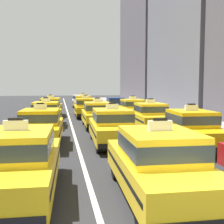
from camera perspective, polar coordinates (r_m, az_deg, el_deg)
The scene contains 17 objects.
lane_stripe_left_center at distance 23.52m, azimuth -8.61°, elevation -1.39°, with size 0.14×80.00×0.01m, color silver.
lane_stripe_center_right at distance 23.83m, azimuth -0.90°, elevation -1.24°, with size 0.14×80.00×0.01m, color silver.
sidewalk_curb at distance 20.85m, azimuth 16.86°, elevation -2.20°, with size 4.00×90.00×0.15m, color gray.
taxi_left_nearest at distance 7.22m, azimuth -18.56°, elevation -9.58°, with size 1.99×4.63×1.96m.
taxi_left_second at distance 13.18m, azimuth -14.19°, elevation -2.83°, with size 2.02×4.64×1.96m.
taxi_left_third at distance 19.34m, azimuth -13.18°, elevation -0.28°, with size 2.07×4.66×1.96m.
taxi_left_fourth at distance 25.69m, azimuth -12.31°, elevation 1.07°, with size 2.04×4.64×1.96m.
taxi_center_nearest at distance 6.88m, azimuth 9.31°, elevation -10.10°, with size 1.96×4.62×1.96m.
taxi_center_second at distance 12.87m, azimuth -0.03°, elevation -2.86°, with size 1.96×4.62×1.96m.
taxi_center_third at distance 18.45m, azimuth -3.00°, elevation -0.41°, with size 1.88×4.58×1.96m.
taxi_center_fourth at distance 24.54m, azimuth -5.39°, elevation 0.97°, with size 1.84×4.57×1.96m.
taxi_center_fifth at distance 30.85m, azimuth -5.89°, elevation 1.83°, with size 1.99×4.63×1.96m.
sedan_center_sixth at distance 36.81m, azimuth -6.68°, elevation 2.32°, with size 1.97×4.38×1.58m.
taxi_right_second at distance 12.62m, azimuth 15.51°, elevation -3.21°, with size 2.07×4.66×1.96m.
taxi_right_third at distance 17.48m, azimuth 7.67°, elevation -0.77°, with size 2.01×4.63×1.96m.
taxi_right_fourth at distance 22.54m, azimuth 4.14°, elevation 0.60°, with size 1.82×4.56×1.96m.
sedan_right_fifth at distance 27.83m, azimuth 0.72°, elevation 1.43°, with size 1.85×4.34×1.58m.
Camera 1 is at (-2.35, -3.35, 2.69)m, focal length 45.13 mm.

